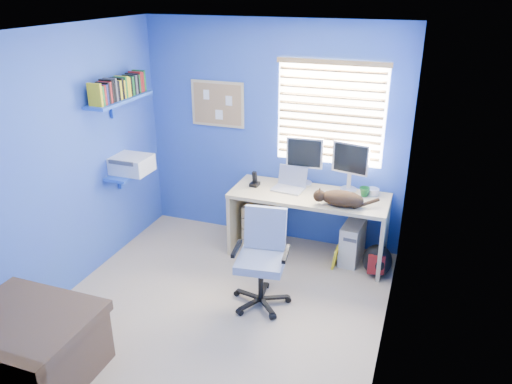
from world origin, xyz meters
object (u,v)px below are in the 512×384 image
(desk, at_px, (308,225))
(tower_pc, at_px, (353,242))
(cat, at_px, (342,198))
(laptop, at_px, (288,180))
(office_chair, at_px, (262,270))

(desk, relative_size, tower_pc, 3.73)
(desk, xyz_separation_m, cat, (0.38, -0.18, 0.45))
(desk, xyz_separation_m, laptop, (-0.25, 0.04, 0.48))
(desk, relative_size, office_chair, 1.84)
(desk, height_order, laptop, laptop)
(office_chair, bearing_deg, laptop, 93.24)
(office_chair, bearing_deg, cat, 55.42)
(desk, distance_m, cat, 0.61)
(desk, bearing_deg, laptop, 171.17)
(desk, relative_size, cat, 3.84)
(desk, xyz_separation_m, tower_pc, (0.49, 0.05, -0.14))
(laptop, distance_m, tower_pc, 0.97)
(cat, height_order, tower_pc, cat)
(desk, xyz_separation_m, office_chair, (-0.19, -1.00, -0.03))
(tower_pc, distance_m, office_chair, 1.26)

